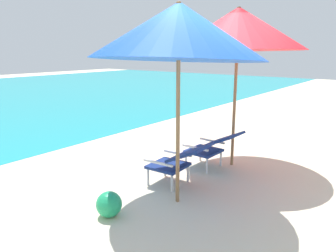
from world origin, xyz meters
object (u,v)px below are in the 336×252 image
object	(u,v)px
beach_umbrella_left	(179,31)
beach_umbrella_right	(238,29)
lounge_chair_right	(213,146)
beach_ball	(109,204)
lounge_chair_left	(178,160)

from	to	relation	value
beach_umbrella_left	beach_umbrella_right	distance (m)	1.72
lounge_chair_right	beach_umbrella_left	xyz separation A→B (m)	(-1.32, -0.24, 1.75)
beach_umbrella_left	beach_umbrella_right	bearing A→B (deg)	2.38
beach_umbrella_right	beach_ball	world-z (taller)	beach_umbrella_right
lounge_chair_left	beach_umbrella_right	xyz separation A→B (m)	(1.30, -0.21, 1.87)
lounge_chair_right	beach_umbrella_right	bearing A→B (deg)	-22.60
lounge_chair_right	beach_ball	size ratio (longest dim) A/B	2.88
lounge_chair_right	beach_umbrella_left	distance (m)	2.20
lounge_chair_left	beach_umbrella_left	size ratio (longest dim) A/B	0.36
beach_umbrella_right	beach_ball	distance (m)	3.31
lounge_chair_right	beach_ball	distance (m)	2.15
lounge_chair_right	beach_ball	xyz separation A→B (m)	(-2.13, 0.18, -0.25)
lounge_chair_left	lounge_chair_right	bearing A→B (deg)	-2.89
beach_umbrella_left	beach_umbrella_right	world-z (taller)	beach_umbrella_right
beach_umbrella_right	lounge_chair_left	bearing A→B (deg)	170.84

